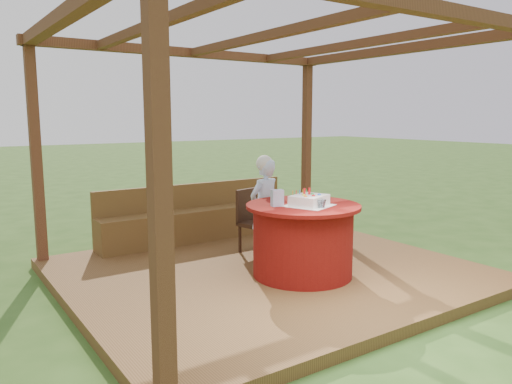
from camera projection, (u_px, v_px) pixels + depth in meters
ground at (268, 278)px, 5.91m from camera, size 60.00×60.00×0.00m
deck at (268, 273)px, 5.90m from camera, size 4.50×4.00×0.12m
pergola at (269, 70)px, 5.54m from camera, size 4.50×4.00×2.72m
bench at (200, 221)px, 7.26m from camera, size 3.00×0.42×0.80m
table at (303, 240)px, 5.58m from camera, size 1.27×1.27×0.81m
chair at (252, 218)px, 6.57m from camera, size 0.46×0.46×0.83m
elderly_woman at (264, 206)px, 6.29m from camera, size 0.51×0.38×1.30m
birthday_cake at (309, 200)px, 5.42m from camera, size 0.57×0.57×0.19m
gift_bag at (277, 198)px, 5.40m from camera, size 0.14×0.11×0.18m
drinking_glass at (321, 204)px, 5.28m from camera, size 0.11×0.11×0.10m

